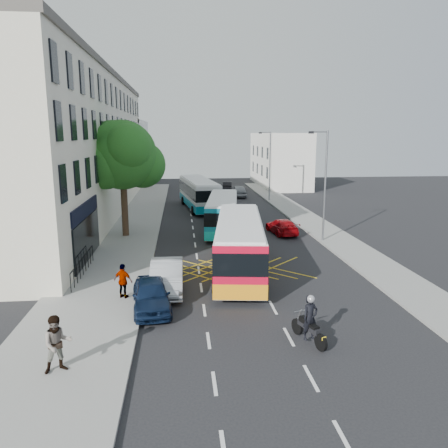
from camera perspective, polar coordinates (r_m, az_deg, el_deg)
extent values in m
plane|color=black|center=(20.76, 6.43, -10.78)|extent=(120.00, 120.00, 0.00)
cube|color=gray|center=(34.90, -12.68, -1.56)|extent=(5.00, 70.00, 0.15)
cube|color=gray|center=(36.54, 13.07, -0.98)|extent=(3.00, 70.00, 0.15)
cube|color=beige|center=(44.36, -18.75, 9.28)|extent=(8.00, 45.00, 13.00)
cube|color=#59544C|center=(44.66, -19.35, 17.95)|extent=(8.30, 45.00, 0.50)
cube|color=black|center=(27.72, -17.67, 1.78)|extent=(0.12, 7.00, 0.90)
cube|color=black|center=(28.07, -17.44, -1.84)|extent=(0.12, 7.00, 2.60)
cube|color=silver|center=(74.44, -13.45, 9.16)|extent=(8.00, 20.00, 10.00)
cube|color=silver|center=(68.54, 7.18, 8.35)|extent=(6.00, 18.00, 8.00)
cylinder|color=#382619|center=(34.46, -12.85, 2.13)|extent=(0.50, 0.50, 4.40)
sphere|color=#19581A|center=(34.05, -13.16, 8.78)|extent=(5.20, 5.20, 5.20)
sphere|color=#19581A|center=(34.74, -10.62, 7.61)|extent=(3.60, 3.60, 3.60)
sphere|color=#19581A|center=(33.66, -15.28, 7.62)|extent=(3.80, 3.80, 3.80)
sphere|color=#19581A|center=(32.66, -12.44, 9.75)|extent=(3.40, 3.40, 3.40)
sphere|color=#19581A|center=(35.21, -14.32, 10.44)|extent=(3.20, 3.20, 3.20)
cylinder|color=slate|center=(32.68, 13.07, 4.80)|extent=(0.14, 0.14, 8.00)
cylinder|color=slate|center=(32.27, 12.36, 11.69)|extent=(1.20, 0.10, 0.10)
cube|color=black|center=(32.09, 11.32, 11.65)|extent=(0.35, 0.15, 0.18)
cylinder|color=slate|center=(51.93, 6.00, 7.50)|extent=(0.14, 0.14, 8.00)
cylinder|color=slate|center=(51.68, 5.43, 11.82)|extent=(1.20, 0.10, 0.10)
cube|color=black|center=(51.57, 4.76, 11.77)|extent=(0.35, 0.15, 0.18)
cube|color=silver|center=(25.33, 2.04, -2.55)|extent=(3.88, 11.24, 2.65)
cube|color=silver|center=(25.03, 2.06, 0.50)|extent=(3.65, 11.00, 0.12)
cube|color=black|center=(25.24, 2.05, -1.73)|extent=(3.95, 11.31, 1.10)
cube|color=orange|center=(25.57, 2.03, -4.56)|extent=(3.94, 11.30, 0.75)
cube|color=red|center=(20.06, 2.15, -6.34)|extent=(2.53, 0.42, 2.50)
cube|color=#FF0C0C|center=(20.29, -0.72, -8.21)|extent=(0.26, 0.09, 0.25)
cube|color=#FF0C0C|center=(20.32, 4.99, -8.23)|extent=(0.26, 0.09, 0.25)
cylinder|color=black|center=(28.56, -0.53, -3.43)|extent=(0.39, 0.93, 0.90)
cylinder|color=black|center=(28.58, 4.50, -3.46)|extent=(0.39, 0.93, 0.90)
cylinder|color=black|center=(22.17, -1.18, -7.97)|extent=(0.39, 0.93, 0.90)
cylinder|color=black|center=(22.19, 5.35, -8.00)|extent=(0.39, 0.93, 0.90)
cube|color=silver|center=(36.07, -0.19, 1.52)|extent=(3.55, 10.23, 2.41)
cube|color=silver|center=(35.87, -0.19, 3.48)|extent=(3.35, 10.01, 0.11)
cube|color=black|center=(36.01, -0.19, 2.05)|extent=(3.62, 10.30, 1.00)
cube|color=#0DA5A6|center=(36.23, -0.19, 0.20)|extent=(3.61, 10.29, 0.68)
cube|color=#0B708C|center=(31.18, -0.49, -0.06)|extent=(2.31, 0.40, 2.28)
cube|color=#FF0C0C|center=(31.36, -2.12, -1.20)|extent=(0.26, 0.09, 0.25)
cube|color=#FF0C0C|center=(31.29, 1.13, -1.22)|extent=(0.26, 0.09, 0.25)
cylinder|color=black|center=(39.02, -1.72, 0.62)|extent=(0.36, 0.85, 0.82)
cylinder|color=black|center=(38.95, 1.62, 0.60)|extent=(0.36, 0.85, 0.82)
cylinder|color=black|center=(33.06, -2.36, -1.42)|extent=(0.36, 0.85, 0.82)
cylinder|color=black|center=(32.98, 1.60, -1.44)|extent=(0.36, 0.85, 0.82)
cube|color=silver|center=(46.88, -3.32, 4.08)|extent=(4.03, 11.39, 2.69)
cube|color=silver|center=(46.72, -3.34, 5.77)|extent=(3.80, 11.15, 0.12)
cube|color=black|center=(46.83, -3.33, 4.54)|extent=(4.10, 11.46, 1.12)
cube|color=#0C84A0|center=(47.01, -3.31, 2.95)|extent=(4.08, 11.45, 0.76)
cube|color=silver|center=(41.48, -1.96, 3.13)|extent=(2.56, 0.45, 2.53)
cube|color=#FF0C0C|center=(41.40, -3.33, 2.10)|extent=(0.26, 0.09, 0.25)
cube|color=#FF0C0C|center=(41.80, -0.58, 2.21)|extent=(0.26, 0.09, 0.25)
cylinder|color=black|center=(49.83, -5.37, 3.06)|extent=(0.41, 0.94, 0.91)
cylinder|color=black|center=(50.25, -2.50, 3.17)|extent=(0.41, 0.94, 0.91)
cylinder|color=black|center=(43.20, -4.07, 1.75)|extent=(0.41, 0.94, 0.91)
cylinder|color=black|center=(43.68, -0.79, 1.88)|extent=(0.41, 0.94, 0.91)
cylinder|color=black|center=(17.14, 12.53, -14.88)|extent=(0.33, 0.65, 0.65)
cylinder|color=black|center=(18.24, 9.55, -13.05)|extent=(0.33, 0.65, 0.65)
cube|color=black|center=(17.55, 11.03, -13.04)|extent=(0.62, 1.22, 0.22)
cube|color=black|center=(17.66, 10.56, -12.21)|extent=(0.42, 0.53, 0.20)
cube|color=black|center=(17.31, 11.55, -12.94)|extent=(0.42, 0.57, 0.10)
cylinder|color=slate|center=(18.04, 9.68, -12.00)|extent=(0.20, 0.44, 0.86)
cylinder|color=slate|center=(17.79, 10.01, -11.12)|extent=(0.59, 0.24, 0.04)
cube|color=gold|center=(16.92, 12.93, -14.39)|extent=(0.18, 0.08, 0.13)
imported|color=black|center=(17.35, 11.18, -11.90)|extent=(0.74, 0.61, 1.75)
sphere|color=#99999E|center=(17.07, 11.28, -9.60)|extent=(0.30, 0.30, 0.30)
imported|color=#0D1B35|center=(20.45, -9.48, -9.10)|extent=(2.10, 4.30, 1.41)
imported|color=#A7AAAF|center=(22.65, -7.48, -6.78)|extent=(1.67, 4.69, 1.54)
imported|color=#A3070C|center=(35.35, 7.58, -0.32)|extent=(2.20, 4.34, 1.21)
imported|color=#3E3F45|center=(62.51, -3.21, 5.09)|extent=(2.64, 5.27, 1.43)
imported|color=#929499|center=(55.71, 1.97, 4.32)|extent=(1.89, 4.46, 1.50)
imported|color=black|center=(62.92, 0.43, 5.04)|extent=(1.65, 3.71, 1.18)
imported|color=gray|center=(15.88, -20.93, -14.41)|extent=(1.16, 1.05, 1.96)
imported|color=gray|center=(21.64, -13.03, -7.26)|extent=(1.07, 0.80, 1.69)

